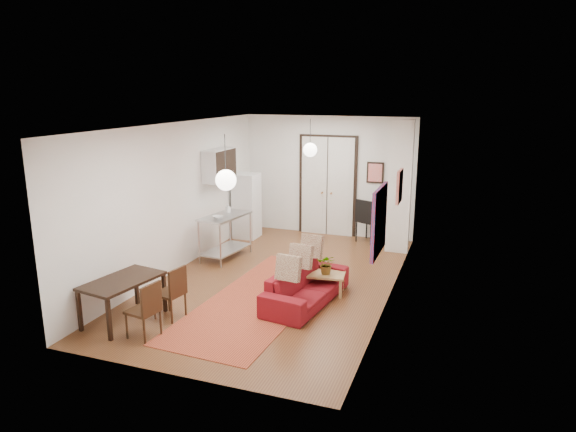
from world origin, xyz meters
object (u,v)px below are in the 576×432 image
(fridge, at_px, (247,206))
(dining_chair_far, at_px, (146,303))
(sofa, at_px, (306,286))
(kitchen_counter, at_px, (225,230))
(dining_table, at_px, (122,284))
(coffee_table, at_px, (321,276))
(black_side_chair, at_px, (370,216))
(dining_chair_near, at_px, (172,286))

(fridge, relative_size, dining_chair_far, 1.84)
(sofa, distance_m, fridge, 4.19)
(kitchen_counter, relative_size, fridge, 0.83)
(dining_table, bearing_deg, coffee_table, 39.74)
(coffee_table, bearing_deg, sofa, -103.88)
(sofa, relative_size, black_side_chair, 1.92)
(kitchen_counter, distance_m, black_side_chair, 3.52)
(sofa, xyz_separation_m, fridge, (-2.57, 3.28, 0.49))
(sofa, distance_m, kitchen_counter, 2.89)
(coffee_table, xyz_separation_m, black_side_chair, (0.18, 3.52, 0.29))
(coffee_table, bearing_deg, kitchen_counter, 154.19)
(black_side_chair, bearing_deg, sofa, 109.87)
(coffee_table, distance_m, black_side_chair, 3.54)
(coffee_table, distance_m, dining_chair_near, 2.59)
(fridge, distance_m, dining_table, 4.93)
(kitchen_counter, bearing_deg, sofa, -27.48)
(dining_chair_far, distance_m, black_side_chair, 6.29)
(coffee_table, bearing_deg, dining_table, -140.26)
(kitchen_counter, bearing_deg, dining_table, -83.68)
(sofa, bearing_deg, coffee_table, -5.88)
(sofa, xyz_separation_m, dining_chair_near, (-1.83, -1.21, 0.20))
(sofa, height_order, black_side_chair, black_side_chair)
(dining_chair_far, bearing_deg, coffee_table, 149.93)
(dining_chair_near, relative_size, black_side_chair, 0.82)
(kitchen_counter, xyz_separation_m, dining_table, (-0.10, -3.31, -0.00))
(dining_chair_far, height_order, black_side_chair, black_side_chair)
(fridge, xyz_separation_m, dining_chair_far, (0.73, -5.19, -0.29))
(dining_chair_far, bearing_deg, fridge, -162.79)
(dining_chair_near, distance_m, dining_chair_far, 0.70)
(coffee_table, relative_size, dining_chair_near, 1.04)
(sofa, bearing_deg, black_side_chair, 3.81)
(dining_chair_near, bearing_deg, dining_chair_far, 9.18)
(coffee_table, distance_m, kitchen_counter, 2.74)
(fridge, bearing_deg, dining_table, -88.09)
(dining_table, bearing_deg, sofa, 34.03)
(sofa, distance_m, dining_table, 2.96)
(kitchen_counter, relative_size, black_side_chair, 1.26)
(dining_chair_far, relative_size, black_side_chair, 0.82)
(fridge, relative_size, dining_table, 1.18)
(dining_table, height_order, dining_chair_near, dining_chair_near)
(sofa, distance_m, black_side_chair, 4.02)
(coffee_table, distance_m, fridge, 3.91)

